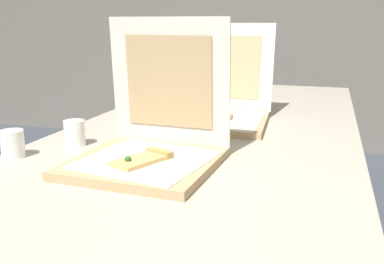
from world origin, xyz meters
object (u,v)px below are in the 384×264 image
Objects in this scene: cup_white_near_left at (13,144)px; cup_white_far at (187,100)px; cup_white_near_center at (75,133)px; cup_white_mid at (132,113)px; table at (203,149)px; pizza_box_middle at (220,108)px; pizza_box_front at (151,143)px.

cup_white_near_left and cup_white_far have the same top height.
cup_white_far is (0.14, 0.63, 0.00)m from cup_white_near_center.
cup_white_near_center is at bearing -97.50° from cup_white_mid.
pizza_box_middle is at bearing 89.52° from table.
cup_white_mid is at bearing -161.98° from pizza_box_middle.
pizza_box_middle is (0.00, 0.21, 0.09)m from table.
pizza_box_front is at bearing -59.18° from cup_white_mid.
pizza_box_middle is 6.47× the size of cup_white_far.
pizza_box_front is 0.37m from cup_white_near_left.
pizza_box_middle is 0.29m from cup_white_far.
table is 5.18× the size of pizza_box_middle.
pizza_box_front reaches higher than cup_white_near_left.
cup_white_near_center is 0.65m from cup_white_far.
cup_white_near_left is 0.82m from cup_white_far.
table is at bearing -18.13° from cup_white_mid.
pizza_box_front reaches higher than cup_white_far.
cup_white_mid is 1.00× the size of cup_white_far.
cup_white_near_center is (-0.04, -0.30, 0.00)m from cup_white_mid.
cup_white_near_center is at bearing 58.48° from cup_white_near_left.
table is 0.47m from cup_white_far.
cup_white_mid is at bearing 82.50° from cup_white_near_center.
cup_white_near_center is at bearing 164.65° from pizza_box_front.
pizza_box_middle is at bearing 21.68° from cup_white_mid.
cup_white_far is at bearing 128.85° from pizza_box_middle.
pizza_box_front reaches higher than cup_white_near_center.
cup_white_near_left is 0.18m from cup_white_near_center.
cup_white_mid is at bearing 73.73° from cup_white_near_left.
table is 0.40m from cup_white_near_center.
cup_white_far reaches higher than table.
cup_white_far is (-0.14, 0.72, -0.02)m from pizza_box_front.
cup_white_far is at bearing 77.83° from cup_white_near_center.
pizza_box_middle is at bearing 53.44° from cup_white_near_left.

